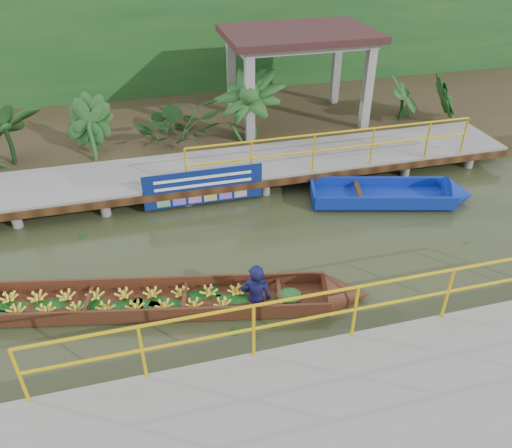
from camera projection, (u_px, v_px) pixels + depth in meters
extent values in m
plane|color=#2D351A|center=(254.00, 261.00, 10.54)|extent=(80.00, 80.00, 0.00)
cube|color=#342A1A|center=(197.00, 122.00, 16.47)|extent=(30.00, 8.00, 0.45)
cube|color=gray|center=(221.00, 167.00, 13.09)|extent=(16.00, 2.00, 0.15)
cube|color=black|center=(229.00, 188.00, 12.32)|extent=(16.00, 0.12, 0.18)
cylinder|color=#DFAE0B|center=(336.00, 132.00, 12.31)|extent=(7.50, 0.05, 0.05)
cylinder|color=#DFAE0B|center=(334.00, 149.00, 12.56)|extent=(7.50, 0.05, 0.05)
cylinder|color=#DFAE0B|center=(334.00, 151.00, 12.59)|extent=(0.05, 0.05, 1.00)
cylinder|color=gray|center=(61.00, 213.00, 11.74)|extent=(0.24, 0.24, 0.55)
cylinder|color=gray|center=(65.00, 181.00, 13.03)|extent=(0.24, 0.24, 0.55)
cylinder|color=gray|center=(147.00, 202.00, 12.17)|extent=(0.24, 0.24, 0.55)
cylinder|color=gray|center=(143.00, 172.00, 13.46)|extent=(0.24, 0.24, 0.55)
cylinder|color=gray|center=(227.00, 191.00, 12.59)|extent=(0.24, 0.24, 0.55)
cylinder|color=gray|center=(215.00, 164.00, 13.89)|extent=(0.24, 0.24, 0.55)
cylinder|color=gray|center=(302.00, 182.00, 13.02)|extent=(0.24, 0.24, 0.55)
cylinder|color=gray|center=(284.00, 156.00, 14.31)|extent=(0.24, 0.24, 0.55)
cylinder|color=gray|center=(372.00, 172.00, 13.45)|extent=(0.24, 0.24, 0.55)
cylinder|color=gray|center=(348.00, 148.00, 14.74)|extent=(0.24, 0.24, 0.55)
cylinder|color=gray|center=(438.00, 164.00, 13.87)|extent=(0.24, 0.24, 0.55)
cylinder|color=gray|center=(409.00, 141.00, 15.16)|extent=(0.24, 0.24, 0.55)
cylinder|color=gray|center=(227.00, 191.00, 12.59)|extent=(0.24, 0.24, 0.55)
cube|color=gray|center=(394.00, 406.00, 7.19)|extent=(18.00, 2.40, 0.70)
cylinder|color=#DFAE0B|center=(371.00, 285.00, 7.38)|extent=(10.00, 0.05, 0.05)
cylinder|color=#DFAE0B|center=(367.00, 307.00, 7.63)|extent=(10.00, 0.05, 0.05)
cylinder|color=#DFAE0B|center=(367.00, 309.00, 7.65)|extent=(0.05, 0.05, 1.00)
cube|color=gray|center=(250.00, 102.00, 14.03)|extent=(0.25, 0.25, 2.80)
cube|color=gray|center=(367.00, 92.00, 14.79)|extent=(0.25, 0.25, 2.80)
cube|color=gray|center=(231.00, 77.00, 15.96)|extent=(0.25, 0.25, 2.80)
cube|color=gray|center=(336.00, 69.00, 16.73)|extent=(0.25, 0.25, 2.80)
cube|color=gray|center=(299.00, 41.00, 14.66)|extent=(4.00, 2.60, 0.12)
cube|color=#341A1A|center=(299.00, 33.00, 14.55)|extent=(4.40, 3.00, 0.20)
cube|color=#16451B|center=(182.00, 48.00, 17.51)|extent=(30.00, 0.80, 4.00)
cube|color=#3D1910|center=(137.00, 304.00, 9.35)|extent=(7.17, 2.36, 0.05)
cube|color=#3D1910|center=(140.00, 284.00, 9.65)|extent=(6.99, 1.54, 0.30)
cube|color=#3D1910|center=(133.00, 316.00, 8.91)|extent=(6.99, 1.54, 0.30)
cone|color=#3D1910|center=(347.00, 295.00, 9.47)|extent=(1.05, 1.02, 0.86)
ellipsoid|color=#16451B|center=(289.00, 296.00, 9.42)|extent=(0.57, 0.49, 0.23)
imported|color=#0F113A|center=(256.00, 266.00, 8.98)|extent=(0.67, 0.53, 1.60)
cube|color=navy|center=(381.00, 198.00, 12.53)|extent=(3.59, 1.87, 0.11)
cube|color=navy|center=(377.00, 183.00, 12.89)|extent=(3.34, 0.94, 0.34)
cube|color=navy|center=(386.00, 204.00, 12.03)|extent=(3.34, 0.94, 0.34)
cube|color=navy|center=(313.00, 193.00, 12.46)|extent=(0.33, 1.02, 0.34)
cone|color=navy|center=(459.00, 195.00, 12.49)|extent=(0.91, 1.11, 0.96)
cube|color=black|center=(359.00, 191.00, 12.43)|extent=(0.37, 1.03, 0.06)
cube|color=navy|center=(204.00, 187.00, 12.10)|extent=(2.92, 0.03, 0.91)
cube|color=white|center=(203.00, 177.00, 11.94)|extent=(2.37, 0.01, 0.07)
cube|color=white|center=(204.00, 185.00, 12.05)|extent=(2.37, 0.01, 0.07)
imported|color=#16451B|center=(6.00, 131.00, 12.94)|extent=(1.46, 1.46, 1.83)
imported|color=#16451B|center=(86.00, 123.00, 13.36)|extent=(1.46, 1.46, 1.83)
imported|color=#16451B|center=(179.00, 114.00, 13.90)|extent=(1.46, 1.46, 1.83)
imported|color=#16451B|center=(248.00, 108.00, 14.32)|extent=(1.46, 1.46, 1.83)
imported|color=#16451B|center=(405.00, 93.00, 15.38)|extent=(1.46, 1.46, 1.83)
imported|color=#16451B|center=(448.00, 89.00, 15.70)|extent=(1.46, 1.46, 1.83)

